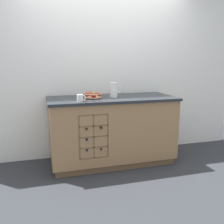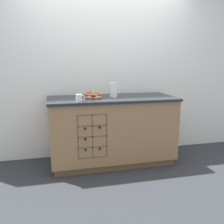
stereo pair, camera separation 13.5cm
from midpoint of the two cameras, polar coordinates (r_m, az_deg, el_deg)
ground_plane at (r=3.66m, az=1.08°, el=-11.25°), size 14.00×14.00×0.00m
back_wall at (r=3.79m, az=-0.51°, el=9.39°), size 4.40×0.06×2.55m
kitchen_island at (r=3.50m, az=1.05°, el=-4.11°), size 1.73×0.76×0.93m
fruit_bowl at (r=3.34m, az=-3.29°, el=3.95°), size 0.26×0.26×0.09m
white_pitcher at (r=3.39m, az=1.57°, el=5.11°), size 0.16×0.11×0.20m
ceramic_mug at (r=3.07m, az=-6.24°, el=3.23°), size 0.11×0.08×0.09m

